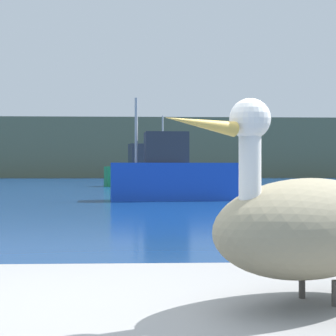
{
  "coord_description": "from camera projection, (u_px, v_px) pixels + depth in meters",
  "views": [
    {
      "loc": [
        0.44,
        -2.44,
        1.2
      ],
      "look_at": [
        1.28,
        18.05,
        1.25
      ],
      "focal_mm": 59.29,
      "sensor_mm": 36.0,
      "label": 1
    }
  ],
  "objects": [
    {
      "name": "hillside_backdrop",
      "position": [
        142.0,
        150.0,
        85.4
      ],
      "size": [
        140.0,
        17.61,
        8.48
      ],
      "primitive_type": "cube",
      "color": "#5B664C",
      "rests_on": "ground"
    },
    {
      "name": "pelican",
      "position": [
        308.0,
        225.0,
        2.41
      ],
      "size": [
        1.24,
        0.99,
        0.87
      ],
      "rotation": [
        0.0,
        0.0,
        -2.58
      ],
      "color": "gray",
      "rests_on": "pier_dock"
    },
    {
      "name": "fishing_boat_blue",
      "position": [
        172.0,
        175.0,
        21.54
      ],
      "size": [
        4.98,
        1.82,
        3.96
      ],
      "rotation": [
        0.0,
        0.0,
        3.22
      ],
      "color": "blue",
      "rests_on": "ground"
    },
    {
      "name": "fishing_boat_green",
      "position": [
        142.0,
        170.0,
        39.62
      ],
      "size": [
        5.41,
        2.75,
        5.08
      ],
      "rotation": [
        0.0,
        0.0,
        0.24
      ],
      "color": "#1E8C4C",
      "rests_on": "ground"
    }
  ]
}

